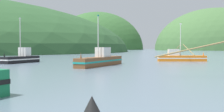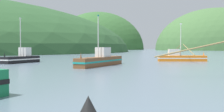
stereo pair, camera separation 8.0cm
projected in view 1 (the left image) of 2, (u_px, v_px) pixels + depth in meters
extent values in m
ellipsoid|color=#386633|center=(98.00, 50.00, 258.15)|extent=(91.36, 73.09, 74.42)
ellipsoid|color=#47703D|center=(216.00, 50.00, 216.68)|extent=(105.73, 84.59, 69.53)
cylinder|color=#997F4C|center=(206.00, 46.00, 20.69)|extent=(7.52, 3.11, 1.92)
cube|color=orange|center=(182.00, 58.00, 45.15)|extent=(8.31, 4.35, 0.98)
cube|color=white|center=(182.00, 58.00, 45.15)|extent=(8.39, 4.39, 0.18)
cone|color=orange|center=(203.00, 54.00, 45.04)|extent=(0.25, 0.25, 0.70)
cube|color=silver|center=(173.00, 52.00, 45.15)|extent=(2.16, 1.93, 1.13)
cylinder|color=silver|center=(180.00, 40.00, 45.05)|extent=(0.12, 0.12, 5.38)
cube|color=white|center=(181.00, 24.00, 44.95)|extent=(0.35, 0.14, 0.20)
cylinder|color=#997F4C|center=(176.00, 49.00, 49.27)|extent=(2.18, 6.21, 1.73)
cylinder|color=#997F4C|center=(188.00, 49.00, 40.93)|extent=(2.18, 6.21, 1.73)
cube|color=brown|center=(100.00, 61.00, 33.87)|extent=(8.13, 8.66, 1.16)
cube|color=teal|center=(100.00, 61.00, 33.87)|extent=(8.21, 8.75, 0.21)
cone|color=brown|center=(81.00, 55.00, 29.57)|extent=(0.28, 0.28, 0.70)
cube|color=silver|center=(103.00, 52.00, 34.52)|extent=(2.38, 2.42, 1.26)
cylinder|color=silver|center=(98.00, 37.00, 33.24)|extent=(0.12, 0.12, 5.19)
cube|color=teal|center=(98.00, 16.00, 33.14)|extent=(0.27, 0.29, 0.20)
cube|color=black|center=(20.00, 60.00, 40.38)|extent=(5.92, 6.37, 1.02)
cube|color=white|center=(20.00, 59.00, 40.38)|extent=(5.98, 6.43, 0.18)
cone|color=black|center=(4.00, 55.00, 37.50)|extent=(0.28, 0.28, 0.70)
cube|color=silver|center=(25.00, 52.00, 41.24)|extent=(1.97, 1.95, 1.39)
cylinder|color=silver|center=(20.00, 38.00, 40.31)|extent=(0.12, 0.12, 5.76)
cube|color=white|center=(20.00, 18.00, 40.21)|extent=(0.26, 0.29, 0.20)
cone|color=black|center=(92.00, 109.00, 4.79)|extent=(0.51, 0.51, 0.50)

